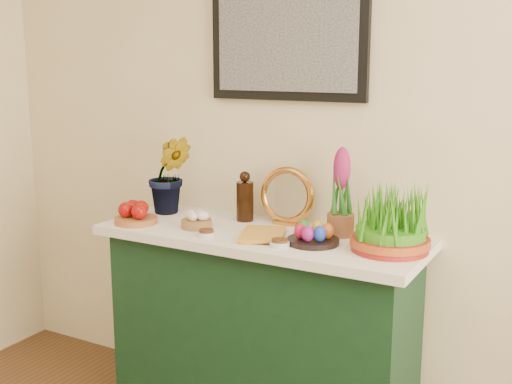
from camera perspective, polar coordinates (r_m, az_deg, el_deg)
sideboard at (r=2.88m, az=0.49°, el=-12.47°), size 1.30×0.45×0.85m
tablecloth at (r=2.73m, az=0.51°, el=-3.92°), size 1.40×0.55×0.04m
hyacinth_green at (r=3.03m, az=-7.69°, el=2.66°), size 0.32×0.31×0.49m
apple_bowl at (r=2.90m, az=-10.64°, el=-1.96°), size 0.20×0.20×0.10m
garlic_basket at (r=2.79m, az=-5.31°, el=-2.57°), size 0.14×0.14×0.07m
vinegar_cruet at (r=2.89m, az=-0.99°, el=-0.62°), size 0.08×0.08×0.23m
mirror at (r=2.83m, az=2.78°, el=-0.40°), size 0.26×0.08×0.26m
book at (r=2.64m, az=-1.29°, el=-3.66°), size 0.23×0.27×0.03m
spice_dish_left at (r=2.66m, az=-4.44°, el=-3.67°), size 0.07×0.07×0.03m
spice_dish_right at (r=2.51m, az=2.11°, el=-4.56°), size 0.08×0.08×0.03m
egg_plate at (r=2.55m, az=5.07°, el=-3.90°), size 0.23×0.23×0.09m
hyacinth_pink at (r=2.65m, az=7.59°, el=-0.38°), size 0.11×0.11×0.37m
wheatgrass_sabzeh at (r=2.48m, az=11.88°, el=-2.72°), size 0.30×0.30×0.25m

